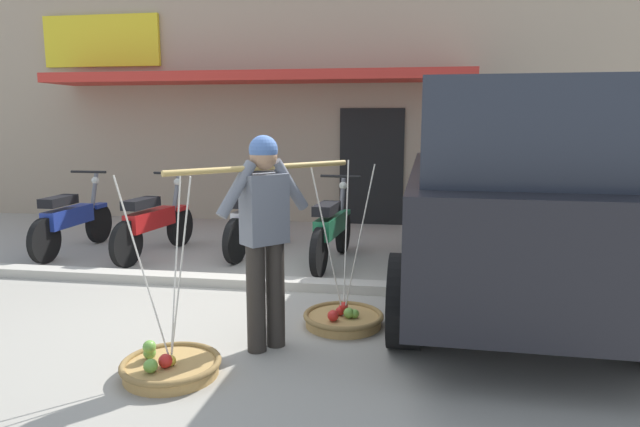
% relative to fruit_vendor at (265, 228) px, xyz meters
% --- Properties ---
extents(ground_plane, '(90.00, 90.00, 0.00)m').
position_rel_fruit_vendor_xyz_m(ground_plane, '(-0.42, 0.91, -0.98)').
color(ground_plane, '#9E998C').
extents(sidewalk_curb, '(20.00, 0.24, 0.10)m').
position_rel_fruit_vendor_xyz_m(sidewalk_curb, '(-0.42, 1.61, -0.93)').
color(sidewalk_curb, '#BAB4A5').
rests_on(sidewalk_curb, ground).
extents(fruit_vendor, '(1.13, 1.20, 1.70)m').
position_rel_fruit_vendor_xyz_m(fruit_vendor, '(0.00, 0.00, 0.00)').
color(fruit_vendor, '#2D2823').
rests_on(fruit_vendor, ground).
extents(fruit_basket_left_side, '(0.72, 0.72, 1.45)m').
position_rel_fruit_vendor_xyz_m(fruit_basket_left_side, '(-0.55, -0.59, -0.90)').
color(fruit_basket_left_side, '#B2894C').
rests_on(fruit_basket_left_side, ground).
extents(fruit_basket_right_side, '(0.72, 0.72, 1.45)m').
position_rel_fruit_vendor_xyz_m(fruit_basket_right_side, '(0.55, 0.59, -0.90)').
color(fruit_basket_right_side, '#B2894C').
rests_on(fruit_basket_right_side, ground).
extents(motorcycle_nearest_shop, '(0.54, 1.82, 1.09)m').
position_rel_fruit_vendor_xyz_m(motorcycle_nearest_shop, '(-3.46, 2.76, -0.52)').
color(motorcycle_nearest_shop, black).
rests_on(motorcycle_nearest_shop, ground).
extents(motorcycle_second_in_row, '(0.54, 1.81, 1.09)m').
position_rel_fruit_vendor_xyz_m(motorcycle_second_in_row, '(-2.26, 2.74, -0.52)').
color(motorcycle_second_in_row, black).
rests_on(motorcycle_second_in_row, ground).
extents(motorcycle_third_in_row, '(0.54, 1.81, 1.09)m').
position_rel_fruit_vendor_xyz_m(motorcycle_third_in_row, '(-0.98, 3.12, -0.52)').
color(motorcycle_third_in_row, black).
rests_on(motorcycle_third_in_row, ground).
extents(motorcycle_end_of_row, '(0.54, 1.82, 1.09)m').
position_rel_fruit_vendor_xyz_m(motorcycle_end_of_row, '(0.14, 2.70, -0.52)').
color(motorcycle_end_of_row, black).
rests_on(motorcycle_end_of_row, ground).
extents(parked_truck, '(2.26, 4.86, 2.10)m').
position_rel_fruit_vendor_xyz_m(parked_truck, '(2.08, 1.61, 0.15)').
color(parked_truck, black).
rests_on(parked_truck, ground).
extents(storefront_building, '(13.00, 6.00, 4.20)m').
position_rel_fruit_vendor_xyz_m(storefront_building, '(-1.51, 8.07, 1.12)').
color(storefront_building, tan).
rests_on(storefront_building, ground).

